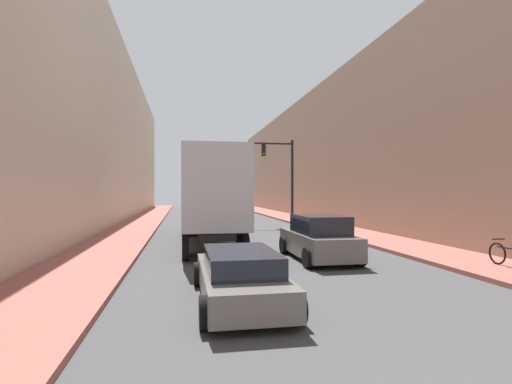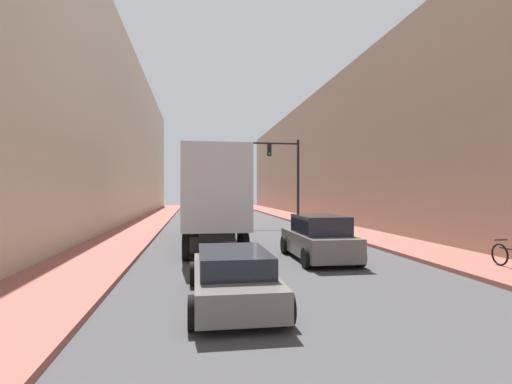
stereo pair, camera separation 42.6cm
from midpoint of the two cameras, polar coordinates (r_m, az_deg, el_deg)
sidewalk_right at (r=32.01m, az=7.30°, el=-4.37°), size 3.07×80.00×0.15m
sidewalk_left at (r=30.69m, az=-16.87°, el=-4.56°), size 3.07×80.00×0.15m
building_right at (r=33.74m, az=14.69°, el=5.72°), size 6.00×80.00×11.75m
building_left at (r=31.80m, az=-25.13°, el=8.92°), size 6.00×80.00×14.90m
semi_truck at (r=19.34m, az=-7.48°, el=-0.49°), size 2.52×11.50×4.28m
sedan_car at (r=9.40m, az=-3.68°, el=-11.92°), size 1.98×4.79×1.22m
suv_car at (r=15.18m, az=8.11°, el=-6.61°), size 2.08×4.51×1.67m
traffic_signal_gantry at (r=30.25m, az=1.86°, el=3.77°), size 6.81×0.35×6.48m
parked_bicycle at (r=14.93m, az=31.94°, el=-7.71°), size 0.44×1.82×0.86m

